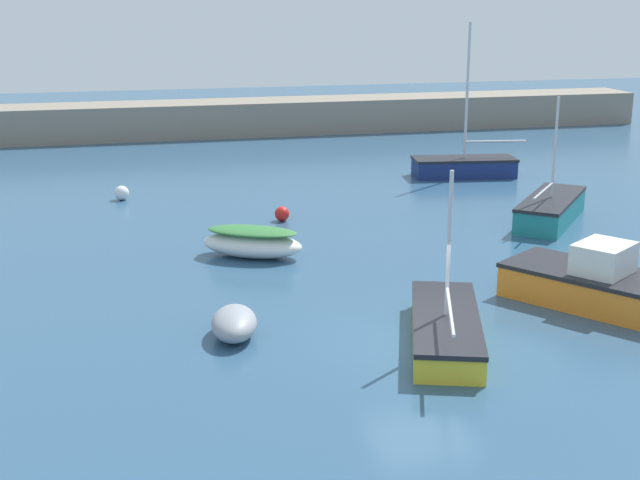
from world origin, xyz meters
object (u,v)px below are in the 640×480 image
motorboat_grey_hull (592,282)px  fishing_dinghy_green (234,323)px  mooring_buoy_white (122,193)px  sailboat_short_mast (446,328)px  mooring_buoy_red (282,214)px  sailboat_tall_mast (464,166)px  rowboat_with_red_cover (252,242)px  sailboat_twin_hulled (551,209)px

motorboat_grey_hull → fishing_dinghy_green: size_ratio=2.30×
mooring_buoy_white → sailboat_short_mast: bearing=-67.5°
mooring_buoy_red → mooring_buoy_white: 7.56m
motorboat_grey_hull → fishing_dinghy_green: bearing=56.0°
sailboat_tall_mast → fishing_dinghy_green: bearing=60.3°
fishing_dinghy_green → mooring_buoy_white: (-2.32, 15.99, -0.07)m
motorboat_grey_hull → rowboat_with_red_cover: bearing=16.7°
sailboat_short_mast → fishing_dinghy_green: sailboat_short_mast is taller
sailboat_tall_mast → rowboat_with_red_cover: bearing=49.8°
mooring_buoy_red → sailboat_short_mast: bearing=-83.0°
sailboat_twin_hulled → mooring_buoy_white: 17.06m
sailboat_twin_hulled → mooring_buoy_red: (-9.62, 2.52, -0.22)m
fishing_dinghy_green → mooring_buoy_white: fishing_dinghy_green is taller
sailboat_short_mast → rowboat_with_red_cover: 8.95m
motorboat_grey_hull → rowboat_with_red_cover: (-8.26, 6.61, -0.13)m
fishing_dinghy_green → sailboat_tall_mast: sailboat_tall_mast is taller
rowboat_with_red_cover → mooring_buoy_white: rowboat_with_red_cover is taller
fishing_dinghy_green → sailboat_twin_hulled: (13.02, 8.54, 0.13)m
sailboat_short_mast → mooring_buoy_red: 12.71m
sailboat_tall_mast → mooring_buoy_red: 11.53m
sailboat_short_mast → mooring_buoy_white: (-7.27, 17.56, -0.08)m
sailboat_tall_mast → mooring_buoy_red: size_ratio=12.71×
sailboat_short_mast → fishing_dinghy_green: 5.19m
fishing_dinghy_green → mooring_buoy_red: bearing=172.8°
mooring_buoy_white → sailboat_tall_mast: bearing=4.4°
sailboat_tall_mast → sailboat_twin_hulled: sailboat_tall_mast is taller
sailboat_twin_hulled → rowboat_with_red_cover: (-11.45, -1.81, -0.00)m
rowboat_with_red_cover → fishing_dinghy_green: bearing=-74.5°
motorboat_grey_hull → mooring_buoy_red: bearing=-4.2°
sailboat_tall_mast → mooring_buoy_red: bearing=39.9°
motorboat_grey_hull → mooring_buoy_white: size_ratio=8.49×
sailboat_short_mast → mooring_buoy_red: sailboat_short_mast is taller
fishing_dinghy_green → sailboat_twin_hulled: sailboat_twin_hulled is taller
sailboat_twin_hulled → mooring_buoy_red: size_ratio=8.96×
fishing_dinghy_green → sailboat_twin_hulled: 15.57m
mooring_buoy_white → fishing_dinghy_green: bearing=-81.8°
sailboat_twin_hulled → mooring_buoy_red: bearing=115.2°
fishing_dinghy_green → sailboat_twin_hulled: bearing=133.1°
sailboat_short_mast → sailboat_twin_hulled: size_ratio=1.15×
motorboat_grey_hull → mooring_buoy_red: motorboat_grey_hull is taller
sailboat_tall_mast → rowboat_with_red_cover: size_ratio=1.93×
fishing_dinghy_green → sailboat_tall_mast: bearing=152.4°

